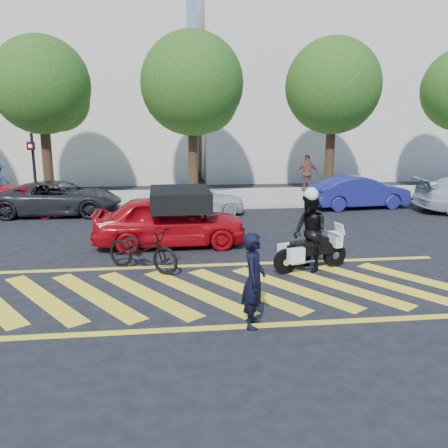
{
  "coord_description": "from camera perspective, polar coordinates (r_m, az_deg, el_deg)",
  "views": [
    {
      "loc": [
        -1.14,
        -9.97,
        3.81
      ],
      "look_at": [
        0.28,
        2.14,
        1.05
      ],
      "focal_mm": 38.0,
      "sensor_mm": 36.0,
      "label": 1
    }
  ],
  "objects": [
    {
      "name": "tree_center",
      "position": [
        22.11,
        -3.51,
        16.06
      ],
      "size": [
        4.6,
        4.6,
        7.56
      ],
      "color": "black",
      "rests_on": "ground"
    },
    {
      "name": "parked_right",
      "position": [
        21.03,
        15.99,
        3.72
      ],
      "size": [
        4.31,
        1.87,
        1.38
      ],
      "primitive_type": "imported",
      "rotation": [
        0.0,
        0.0,
        1.67
      ],
      "color": "navy",
      "rests_on": "ground"
    },
    {
      "name": "bicycle",
      "position": [
        12.11,
        -9.77,
        -3.02
      ],
      "size": [
        2.17,
        1.82,
        1.12
      ],
      "primitive_type": "imported",
      "rotation": [
        0.0,
        0.0,
        0.96
      ],
      "color": "black",
      "rests_on": "ground"
    },
    {
      "name": "officer_moto",
      "position": [
        12.07,
        10.28,
        -1.01
      ],
      "size": [
        0.98,
        1.12,
        1.96
      ],
      "primitive_type": "imported",
      "rotation": [
        0.0,
        0.0,
        -1.29
      ],
      "color": "black",
      "rests_on": "ground"
    },
    {
      "name": "signal_pole",
      "position": [
        20.51,
        -21.93,
        6.55
      ],
      "size": [
        0.28,
        0.43,
        3.2
      ],
      "color": "black",
      "rests_on": "ground"
    },
    {
      "name": "parked_mid_right",
      "position": [
        18.78,
        -3.25,
        2.98
      ],
      "size": [
        3.82,
        1.82,
        1.26
      ],
      "primitive_type": "imported",
      "rotation": [
        0.0,
        0.0,
        1.66
      ],
      "color": "#B5B6BA",
      "rests_on": "ground"
    },
    {
      "name": "police_motorcycle",
      "position": [
        12.19,
        10.27,
        -3.22
      ],
      "size": [
        2.03,
        0.95,
        0.92
      ],
      "rotation": [
        0.0,
        0.0,
        0.28
      ],
      "color": "black",
      "rests_on": "ground"
    },
    {
      "name": "officer_bike",
      "position": [
        8.73,
        3.6,
        -6.78
      ],
      "size": [
        0.6,
        0.75,
        1.79
      ],
      "primitive_type": "imported",
      "rotation": [
        0.0,
        0.0,
        1.27
      ],
      "color": "black",
      "rests_on": "ground"
    },
    {
      "name": "tree_left",
      "position": [
        22.68,
        -20.73,
        14.95
      ],
      "size": [
        4.2,
        4.2,
        7.26
      ],
      "color": "black",
      "rests_on": "ground"
    },
    {
      "name": "crosswalk",
      "position": [
        10.73,
        -0.35,
        -8.02
      ],
      "size": [
        12.33,
        4.0,
        0.01
      ],
      "color": "yellow",
      "rests_on": "ground"
    },
    {
      "name": "parked_left",
      "position": [
        20.32,
        -23.52,
        2.58
      ],
      "size": [
        4.26,
        2.11,
        1.19
      ],
      "primitive_type": "imported",
      "rotation": [
        0.0,
        0.0,
        1.46
      ],
      "color": "red",
      "rests_on": "ground"
    },
    {
      "name": "tree_right",
      "position": [
        23.4,
        13.22,
        15.45
      ],
      "size": [
        4.4,
        4.4,
        7.41
      ],
      "color": "black",
      "rests_on": "ground"
    },
    {
      "name": "building_right",
      "position": [
        32.64,
        11.88,
        15.45
      ],
      "size": [
        16.0,
        8.0,
        11.0
      ],
      "primitive_type": "cube",
      "color": "beige",
      "rests_on": "ground"
    },
    {
      "name": "parked_mid_left",
      "position": [
        19.91,
        -19.26,
        2.97
      ],
      "size": [
        4.93,
        2.41,
        1.35
      ],
      "primitive_type": "imported",
      "rotation": [
        0.0,
        0.0,
        1.54
      ],
      "color": "black",
      "rests_on": "ground"
    },
    {
      "name": "red_convertible",
      "position": [
        14.31,
        -6.53,
        0.42
      ],
      "size": [
        4.58,
        1.92,
        1.55
      ],
      "primitive_type": "imported",
      "rotation": [
        0.0,
        0.0,
        1.59
      ],
      "color": "#B50810",
      "rests_on": "ground"
    },
    {
      "name": "building_left",
      "position": [
        31.75,
        -19.77,
        14.17
      ],
      "size": [
        16.0,
        8.0,
        10.0
      ],
      "primitive_type": "cube",
      "color": "beige",
      "rests_on": "ground"
    },
    {
      "name": "sidewalk",
      "position": [
        22.32,
        -3.65,
        3.09
      ],
      "size": [
        60.0,
        5.0,
        0.15
      ],
      "primitive_type": "cube",
      "color": "#9E998E",
      "rests_on": "ground"
    },
    {
      "name": "ground",
      "position": [
        10.74,
        -0.14,
        -8.03
      ],
      "size": [
        90.0,
        90.0,
        0.0
      ],
      "primitive_type": "plane",
      "color": "black",
      "rests_on": "ground"
    },
    {
      "name": "pedestrian_right",
      "position": [
        24.22,
        9.98,
        6.06
      ],
      "size": [
        1.08,
        0.46,
        1.84
      ],
      "primitive_type": "imported",
      "rotation": [
        0.0,
        0.0,
        3.13
      ],
      "color": "brown",
      "rests_on": "sidewalk"
    }
  ]
}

